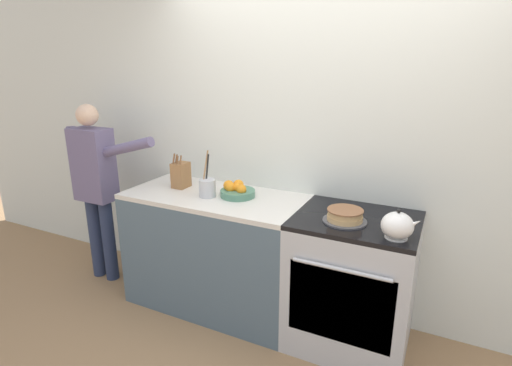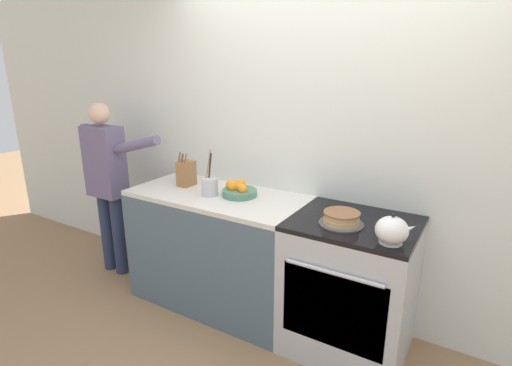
% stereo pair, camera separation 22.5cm
% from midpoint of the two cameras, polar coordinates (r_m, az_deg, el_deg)
% --- Properties ---
extents(ground_plane, '(16.00, 16.00, 0.00)m').
position_cam_midpoint_polar(ground_plane, '(2.91, 1.76, -23.28)').
color(ground_plane, '#93704C').
extents(wall_back, '(8.00, 0.04, 2.60)m').
position_cam_midpoint_polar(wall_back, '(2.92, 7.55, 5.29)').
color(wall_back, silver).
rests_on(wall_back, ground_plane).
extents(counter_cabinet, '(1.36, 0.66, 0.92)m').
position_cam_midpoint_polar(counter_cabinet, '(3.20, -7.77, -9.54)').
color(counter_cabinet, '#4C6070').
rests_on(counter_cabinet, ground_plane).
extents(stove_range, '(0.78, 0.69, 0.92)m').
position_cam_midpoint_polar(stove_range, '(2.81, 11.23, -13.77)').
color(stove_range, '#B7BABF').
rests_on(stove_range, ground_plane).
extents(layer_cake, '(0.27, 0.27, 0.08)m').
position_cam_midpoint_polar(layer_cake, '(2.53, 10.12, -4.69)').
color(layer_cake, '#4C4C51').
rests_on(layer_cake, stove_range).
extents(tea_kettle, '(0.22, 0.18, 0.18)m').
position_cam_midpoint_polar(tea_kettle, '(2.35, 17.02, -5.90)').
color(tea_kettle, white).
rests_on(tea_kettle, stove_range).
extents(knife_block, '(0.11, 0.13, 0.28)m').
position_cam_midpoint_polar(knife_block, '(3.23, -12.66, 1.13)').
color(knife_block, olive).
rests_on(knife_block, counter_cabinet).
extents(utensil_crock, '(0.12, 0.12, 0.34)m').
position_cam_midpoint_polar(utensil_crock, '(2.98, -9.13, -0.65)').
color(utensil_crock, '#B7BABF').
rests_on(utensil_crock, counter_cabinet).
extents(fruit_bowl, '(0.26, 0.26, 0.11)m').
position_cam_midpoint_polar(fruit_bowl, '(2.96, -4.97, -1.11)').
color(fruit_bowl, '#4C7F66').
rests_on(fruit_bowl, counter_cabinet).
extents(person_baker, '(0.91, 0.20, 1.56)m').
position_cam_midpoint_polar(person_baker, '(3.69, -23.57, 0.47)').
color(person_baker, '#283351').
rests_on(person_baker, ground_plane).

